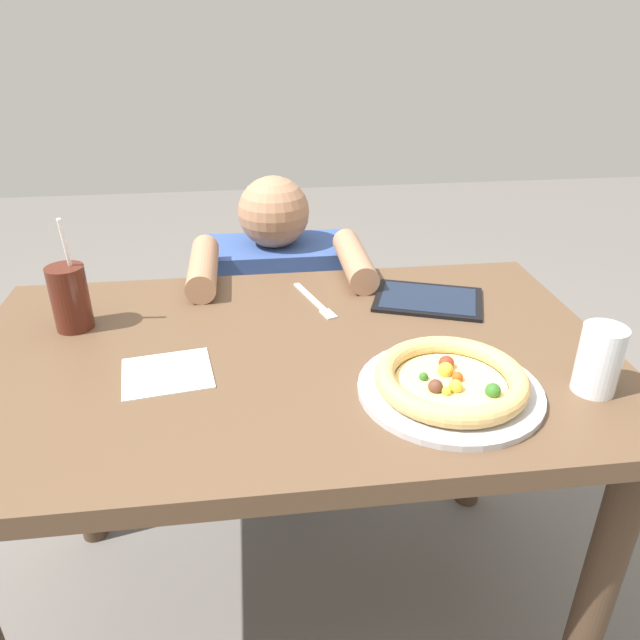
# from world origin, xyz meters

# --- Properties ---
(ground_plane) EXTENTS (8.00, 8.00, 0.00)m
(ground_plane) POSITION_xyz_m (0.00, 0.00, 0.00)
(ground_plane) COLOR #66605B
(dining_table) EXTENTS (1.27, 0.78, 0.75)m
(dining_table) POSITION_xyz_m (0.00, 0.00, 0.63)
(dining_table) COLOR brown
(dining_table) RESTS_ON ground
(pizza_near) EXTENTS (0.32, 0.32, 0.05)m
(pizza_near) POSITION_xyz_m (0.26, -0.18, 0.77)
(pizza_near) COLOR #B7B7BC
(pizza_near) RESTS_ON dining_table
(drink_cup_colored) EXTENTS (0.08, 0.08, 0.24)m
(drink_cup_colored) POSITION_xyz_m (-0.44, 0.15, 0.82)
(drink_cup_colored) COLOR #4C1E14
(drink_cup_colored) RESTS_ON dining_table
(water_cup_clear) EXTENTS (0.07, 0.07, 0.12)m
(water_cup_clear) POSITION_xyz_m (0.51, -0.20, 0.81)
(water_cup_clear) COLOR silver
(water_cup_clear) RESTS_ON dining_table
(paper_napkin) EXTENTS (0.18, 0.17, 0.00)m
(paper_napkin) POSITION_xyz_m (-0.23, -0.06, 0.75)
(paper_napkin) COLOR white
(paper_napkin) RESTS_ON dining_table
(fork) EXTENTS (0.08, 0.20, 0.00)m
(fork) POSITION_xyz_m (0.07, 0.21, 0.75)
(fork) COLOR silver
(fork) RESTS_ON dining_table
(tablet) EXTENTS (0.28, 0.24, 0.01)m
(tablet) POSITION_xyz_m (0.33, 0.18, 0.75)
(tablet) COLOR black
(tablet) RESTS_ON dining_table
(diner_seated) EXTENTS (0.44, 0.54, 0.94)m
(diner_seated) POSITION_xyz_m (0.01, 0.59, 0.42)
(diner_seated) COLOR #333847
(diner_seated) RESTS_ON ground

